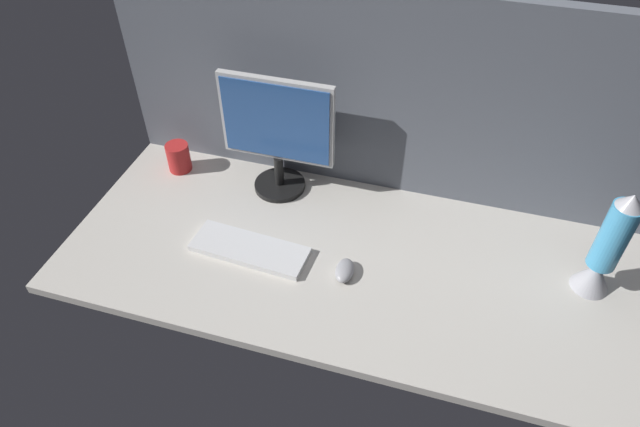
{
  "coord_description": "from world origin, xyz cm",
  "views": [
    {
      "loc": [
        23.95,
        -116.86,
        128.76
      ],
      "look_at": [
        -12.95,
        0.0,
        14.0
      ],
      "focal_mm": 31.22,
      "sensor_mm": 36.0,
      "label": 1
    }
  ],
  "objects_px": {
    "keyboard": "(250,249)",
    "mouse": "(345,271)",
    "lava_lamp": "(606,251)",
    "monitor": "(277,132)",
    "mug_red_plastic": "(179,157)"
  },
  "relations": [
    {
      "from": "mug_red_plastic",
      "to": "lava_lamp",
      "type": "xyz_separation_m",
      "value": [
        1.42,
        -0.17,
        0.1
      ]
    },
    {
      "from": "mug_red_plastic",
      "to": "lava_lamp",
      "type": "height_order",
      "value": "lava_lamp"
    },
    {
      "from": "monitor",
      "to": "mouse",
      "type": "distance_m",
      "value": 0.52
    },
    {
      "from": "keyboard",
      "to": "mug_red_plastic",
      "type": "xyz_separation_m",
      "value": [
        -0.4,
        0.32,
        0.04
      ]
    },
    {
      "from": "monitor",
      "to": "mug_red_plastic",
      "type": "distance_m",
      "value": 0.43
    },
    {
      "from": "keyboard",
      "to": "mug_red_plastic",
      "type": "height_order",
      "value": "mug_red_plastic"
    },
    {
      "from": "keyboard",
      "to": "lava_lamp",
      "type": "bearing_deg",
      "value": 12.46
    },
    {
      "from": "monitor",
      "to": "lava_lamp",
      "type": "bearing_deg",
      "value": -9.82
    },
    {
      "from": "mouse",
      "to": "lava_lamp",
      "type": "bearing_deg",
      "value": 9.14
    },
    {
      "from": "monitor",
      "to": "keyboard",
      "type": "xyz_separation_m",
      "value": [
        0.01,
        -0.33,
        -0.22
      ]
    },
    {
      "from": "monitor",
      "to": "mug_red_plastic",
      "type": "height_order",
      "value": "monitor"
    },
    {
      "from": "mouse",
      "to": "lava_lamp",
      "type": "height_order",
      "value": "lava_lamp"
    },
    {
      "from": "keyboard",
      "to": "mouse",
      "type": "distance_m",
      "value": 0.31
    },
    {
      "from": "keyboard",
      "to": "lava_lamp",
      "type": "distance_m",
      "value": 1.04
    },
    {
      "from": "mug_red_plastic",
      "to": "keyboard",
      "type": "bearing_deg",
      "value": -38.55
    }
  ]
}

